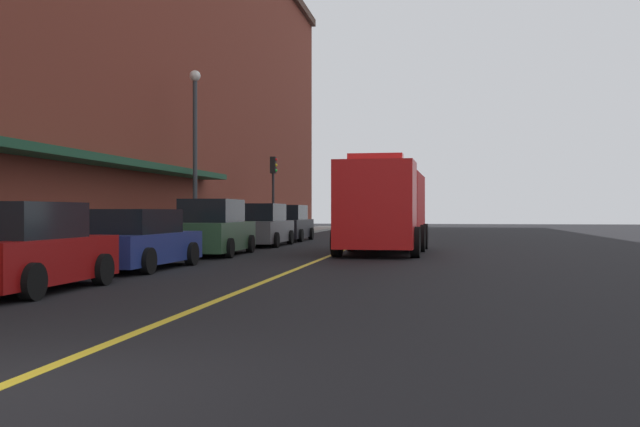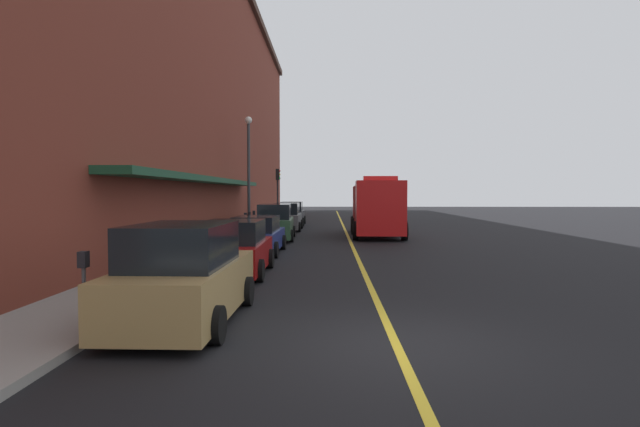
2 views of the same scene
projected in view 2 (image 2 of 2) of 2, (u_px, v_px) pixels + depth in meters
name	position (u px, v px, depth m)	size (l,w,h in m)	color
ground_plane	(345.00, 230.00, 33.17)	(112.00, 112.00, 0.00)	black
sidewalk_left	(253.00, 229.00, 33.28)	(2.40, 70.00, 0.15)	gray
lane_center_stripe	(345.00, 230.00, 33.17)	(0.16, 70.00, 0.01)	gold
brick_building_left	(123.00, 91.00, 32.04)	(15.14, 64.00, 18.09)	maroon
parked_car_0	(185.00, 277.00, 9.51)	(2.14, 4.55, 1.91)	#A5844C
parked_car_1	(235.00, 249.00, 15.07)	(2.09, 4.13, 1.66)	maroon
parked_car_2	(257.00, 236.00, 20.31)	(2.07, 4.72, 1.55)	navy
parked_car_3	(275.00, 223.00, 26.38)	(2.18, 4.89, 1.90)	#2D5133
parked_car_4	(287.00, 218.00, 32.95)	(1.96, 4.76, 1.82)	#595B60
parked_car_5	(292.00, 214.00, 38.51)	(1.98, 4.69, 1.81)	black
fire_truck	(376.00, 208.00, 28.79)	(3.02, 7.98, 3.36)	red
parking_meter_0	(254.00, 218.00, 28.21)	(0.14, 0.18, 1.33)	#4C4C51
parking_meter_1	(84.00, 276.00, 8.59)	(0.14, 0.18, 1.33)	#4C4C51
parking_meter_2	(246.00, 221.00, 25.32)	(0.14, 0.18, 1.33)	#4C4C51
parking_meter_3	(249.00, 220.00, 26.55)	(0.14, 0.18, 1.33)	#4C4C51
street_lamp_left	(249.00, 161.00, 30.03)	(0.44, 0.44, 6.94)	#33383D
traffic_light_near	(278.00, 185.00, 40.76)	(0.38, 0.36, 4.30)	#232326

